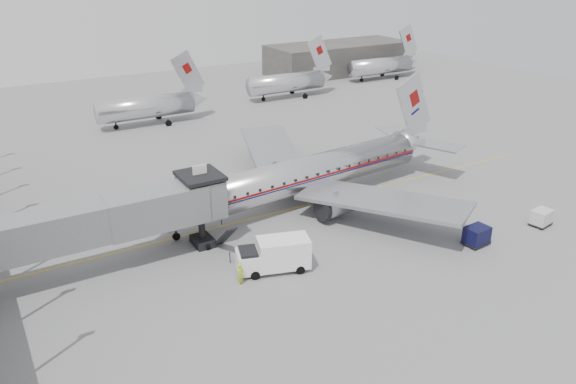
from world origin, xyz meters
name	(u,v)px	position (x,y,z in m)	size (l,w,h in m)	color
ground	(316,236)	(0.00, 0.00, 0.00)	(160.00, 160.00, 0.00)	slate
hangar	(339,58)	(45.00, 60.00, 3.00)	(30.00, 12.00, 6.00)	#393734
apron_line	(308,205)	(3.00, 6.00, 0.01)	(0.15, 60.00, 0.01)	gold
jet_bridge	(111,220)	(-16.66, 3.67, 4.18)	(21.00, 6.20, 7.10)	#585B5D
distant_aircraft_near	(147,106)	(-1.79, 42.00, 2.73)	(16.39, 3.20, 10.26)	silver
distant_aircraft_mid	(287,82)	(24.21, 46.00, 2.73)	(16.39, 3.20, 10.26)	silver
distant_aircraft_far	(381,65)	(48.21, 50.00, 2.73)	(16.39, 3.20, 10.26)	silver
airliner	(305,175)	(3.17, 6.93, 2.88)	(36.14, 33.35, 11.43)	silver
service_van	(274,254)	(-6.07, -3.21, 1.41)	(6.08, 3.78, 2.68)	white
baggage_cart_navy	(477,235)	(10.93, -8.37, 0.89)	(2.24, 1.77, 1.67)	black
baggage_cart_white	(541,217)	(18.96, -8.79, 0.81)	(2.15, 1.78, 1.52)	#BABBBD
ramp_worker	(240,274)	(-9.28, -3.72, 0.89)	(0.65, 0.42, 1.77)	#C2DB19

